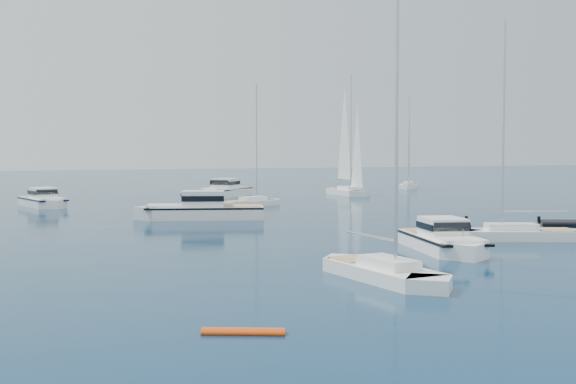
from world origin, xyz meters
The scene contains 13 objects.
motor_cruiser_near centered at (-6.48, 5.19, 0.00)m, with size 2.80×9.16×2.40m, color white, non-canonical shape.
motor_cruiser_centre centered at (-12.84, 29.60, 0.00)m, with size 3.49×11.41×2.99m, color silver, non-canonical shape.
motor_cruiser_distant centered at (-0.79, 57.69, 0.00)m, with size 3.35×10.95×2.87m, color white, non-canonical shape.
motor_cruiser_horizon centered at (-23.14, 49.42, 0.00)m, with size 2.88×9.40×2.47m, color white, non-canonical shape.
sailboat_fore centered at (-14.35, -1.09, 0.00)m, with size 2.36×9.09×13.36m, color white, non-canonical shape.
sailboat_mid_r centered at (0.96, 7.60, 0.00)m, with size 2.53×9.74×14.32m, color silver, non-canonical shape.
sailboat_centre centered at (-3.81, 41.18, 0.00)m, with size 2.29×8.82×12.97m, color white, non-canonical shape.
sailboat_sails_r centered at (14.85, 54.46, 0.00)m, with size 2.83×10.90×16.02m, color white, non-canonical shape.
sailboat_sails_far centered at (31.85, 65.64, 0.00)m, with size 2.54×9.79×14.39m, color white, non-canonical shape.
tender_yellow centered at (2.41, 17.24, 0.00)m, with size 1.91×3.44×0.95m, color gold, non-canonical shape.
tender_grey_near centered at (9.86, 12.82, 0.00)m, with size 1.84×3.28×0.95m, color black, non-canonical shape.
tender_grey_far centered at (-4.99, 40.62, 0.00)m, with size 2.32×4.36×0.95m, color black, non-canonical shape.
kayak_orange centered at (-23.28, -7.42, 0.00)m, with size 0.56×2.56×0.30m, color #C63909, non-canonical shape.
Camera 1 is at (-31.18, -28.03, 5.55)m, focal length 45.57 mm.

